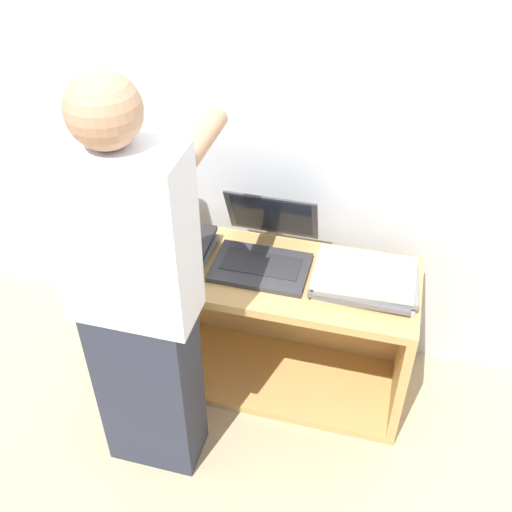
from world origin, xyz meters
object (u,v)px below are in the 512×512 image
at_px(person, 138,304).
at_px(laptop_stack_right, 365,279).
at_px(laptop_open, 264,250).
at_px(laptop_stack_left, 164,245).

bearing_deg(person, laptop_stack_right, 33.27).
height_order(laptop_open, laptop_stack_left, laptop_open).
distance_m(laptop_stack_right, person, 0.84).
bearing_deg(laptop_open, laptop_stack_right, -8.69).
relative_size(laptop_stack_left, laptop_stack_right, 1.00).
relative_size(laptop_open, laptop_stack_right, 0.94).
height_order(laptop_stack_left, laptop_stack_right, same).
height_order(laptop_stack_right, person, person).
bearing_deg(laptop_open, laptop_stack_left, -171.80).
bearing_deg(person, laptop_stack_left, 102.67).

